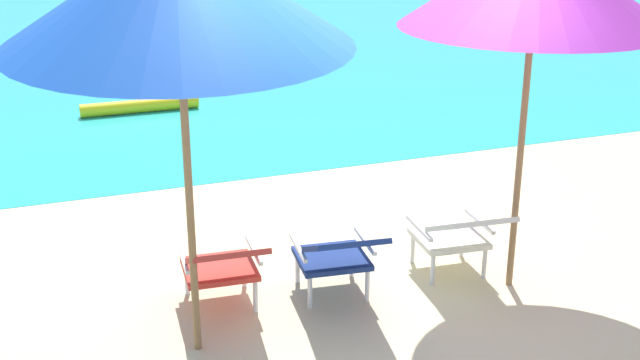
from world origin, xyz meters
The scene contains 6 objects.
ground_plane centered at (0.00, 4.00, 0.00)m, with size 40.00×40.00×0.00m, color beige.
ocean_band centered at (0.00, 11.88, 0.00)m, with size 40.00×18.00×0.01m, color #28B2B7.
swim_buoy centered at (-0.64, 6.00, 0.10)m, with size 0.18×0.18×1.60m, color yellow.
lounge_chair_left centered at (-0.92, 0.15, 0.40)m, with size 0.60×0.91×0.68m.
lounge_chair_center centered at (-0.09, 0.03, 0.40)m, with size 0.63×0.93×0.68m.
lounge_chair_right centered at (0.92, 0.05, 0.40)m, with size 0.61×0.92×0.68m.
Camera 1 is at (-2.09, -4.95, 2.91)m, focal length 45.34 mm.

